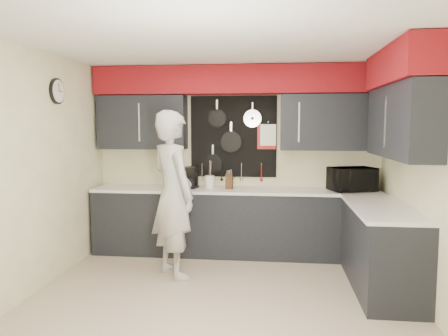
# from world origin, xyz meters

# --- Properties ---
(ground) EXTENTS (4.00, 4.00, 0.00)m
(ground) POSITION_xyz_m (0.00, 0.00, 0.00)
(ground) COLOR tan
(ground) RESTS_ON ground
(back_wall_assembly) EXTENTS (4.00, 0.36, 2.60)m
(back_wall_assembly) POSITION_xyz_m (0.01, 1.60, 2.01)
(back_wall_assembly) COLOR #F6F3BE
(back_wall_assembly) RESTS_ON ground
(right_wall_assembly) EXTENTS (0.36, 3.50, 2.60)m
(right_wall_assembly) POSITION_xyz_m (1.85, 0.26, 1.94)
(right_wall_assembly) COLOR #F6F3BE
(right_wall_assembly) RESTS_ON ground
(left_wall_assembly) EXTENTS (0.05, 3.50, 2.60)m
(left_wall_assembly) POSITION_xyz_m (-1.99, 0.02, 1.33)
(left_wall_assembly) COLOR #F6F3BE
(left_wall_assembly) RESTS_ON ground
(base_cabinets) EXTENTS (3.95, 2.20, 0.92)m
(base_cabinets) POSITION_xyz_m (0.49, 1.13, 0.46)
(base_cabinets) COLOR black
(base_cabinets) RESTS_ON ground
(microwave) EXTENTS (0.66, 0.54, 0.31)m
(microwave) POSITION_xyz_m (1.55, 1.42, 1.08)
(microwave) COLOR black
(microwave) RESTS_ON base_cabinets
(knife_block) EXTENTS (0.10, 0.10, 0.20)m
(knife_block) POSITION_xyz_m (-0.08, 1.42, 1.02)
(knife_block) COLOR #361B11
(knife_block) RESTS_ON base_cabinets
(utensil_crock) EXTENTS (0.13, 0.13, 0.17)m
(utensil_crock) POSITION_xyz_m (-0.35, 1.48, 1.01)
(utensil_crock) COLOR white
(utensil_crock) RESTS_ON base_cabinets
(coffee_maker) EXTENTS (0.19, 0.22, 0.30)m
(coffee_maker) POSITION_xyz_m (-0.61, 1.46, 1.07)
(coffee_maker) COLOR black
(coffee_maker) RESTS_ON base_cabinets
(person) EXTENTS (0.83, 0.85, 1.96)m
(person) POSITION_xyz_m (-0.65, 0.52, 0.98)
(person) COLOR #AEAEAB
(person) RESTS_ON ground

